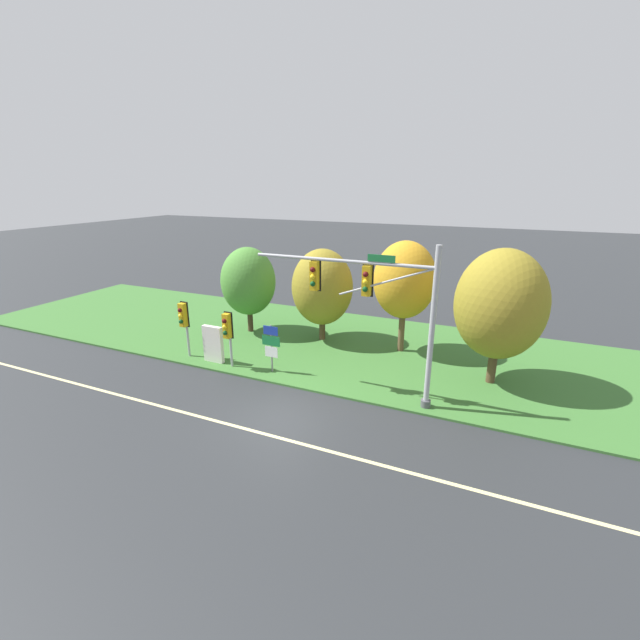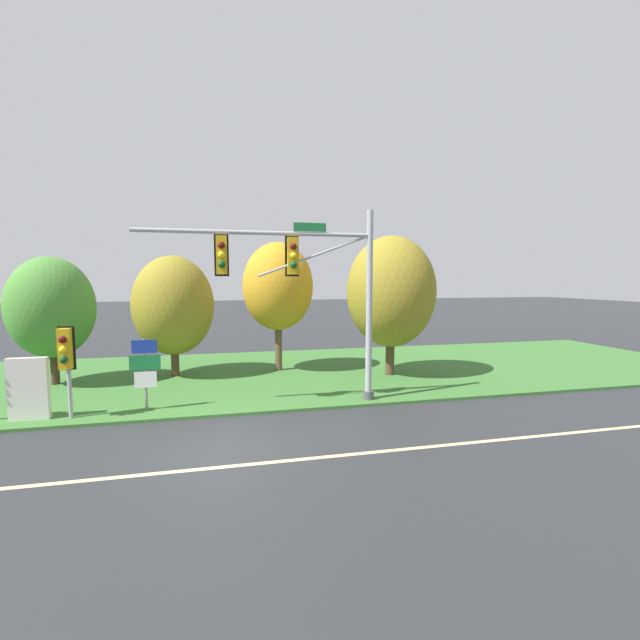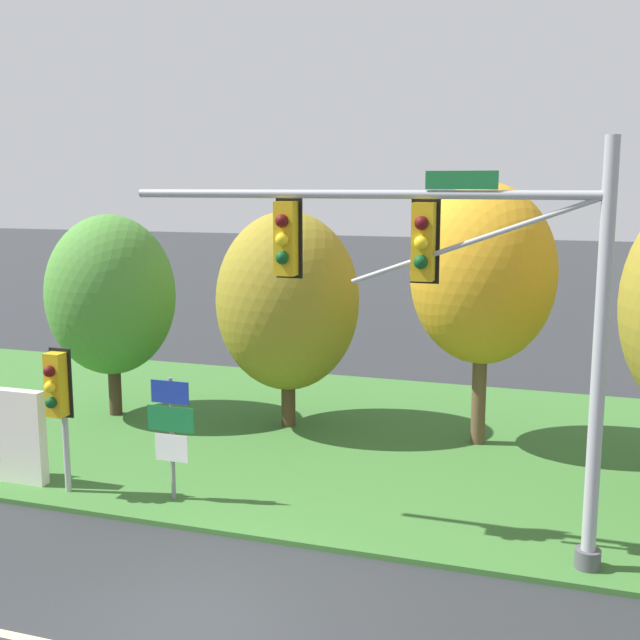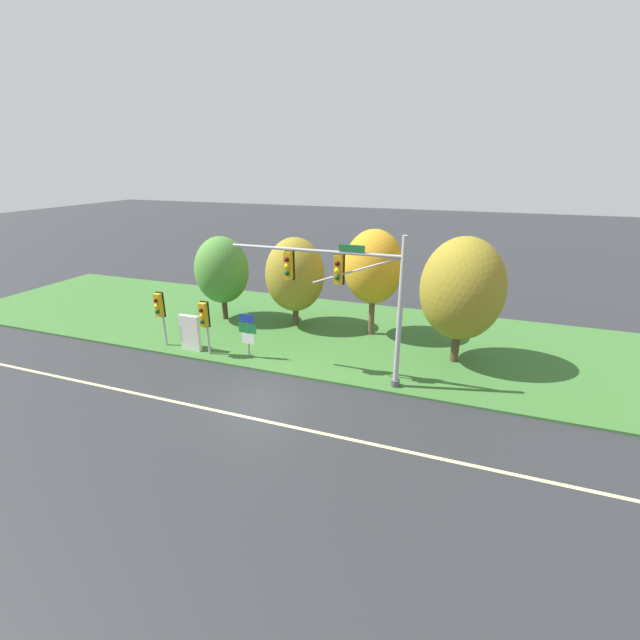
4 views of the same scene
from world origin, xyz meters
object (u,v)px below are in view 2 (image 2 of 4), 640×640
(pedestrian_signal_near_kerb, at_px, (66,354))
(tree_mid_verge, at_px, (391,292))
(route_sign_post, at_px, (145,367))
(traffic_signal_mast, at_px, (307,278))
(tree_nearest_road, at_px, (51,308))
(tree_behind_signpost, at_px, (278,287))
(tree_left_of_mast, at_px, (173,306))
(info_kiosk, at_px, (28,389))

(pedestrian_signal_near_kerb, bearing_deg, tree_mid_verge, 16.69)
(route_sign_post, distance_m, tree_mid_verge, 10.48)
(traffic_signal_mast, height_order, pedestrian_signal_near_kerb, traffic_signal_mast)
(traffic_signal_mast, bearing_deg, tree_nearest_road, 152.16)
(tree_nearest_road, bearing_deg, pedestrian_signal_near_kerb, -67.95)
(tree_nearest_road, xyz_separation_m, tree_behind_signpost, (9.21, 0.62, 0.79))
(traffic_signal_mast, bearing_deg, tree_behind_signpost, 92.44)
(route_sign_post, xyz_separation_m, tree_behind_signpost, (5.03, 5.20, 2.47))
(route_sign_post, distance_m, tree_left_of_mast, 5.36)
(tree_left_of_mast, bearing_deg, route_sign_post, -94.75)
(tree_behind_signpost, xyz_separation_m, info_kiosk, (-8.33, -5.38, -2.96))
(tree_left_of_mast, bearing_deg, pedestrian_signal_near_kerb, -114.85)
(traffic_signal_mast, bearing_deg, pedestrian_signal_near_kerb, -179.65)
(route_sign_post, relative_size, tree_left_of_mast, 0.45)
(traffic_signal_mast, distance_m, tree_mid_verge, 5.73)
(pedestrian_signal_near_kerb, bearing_deg, traffic_signal_mast, 0.35)
(pedestrian_signal_near_kerb, distance_m, tree_behind_signpost, 9.33)
(tree_left_of_mast, relative_size, info_kiosk, 2.78)
(tree_left_of_mast, xyz_separation_m, tree_mid_verge, (9.33, -1.97, 0.59))
(traffic_signal_mast, relative_size, tree_left_of_mast, 1.50)
(pedestrian_signal_near_kerb, xyz_separation_m, tree_left_of_mast, (2.56, 5.53, 1.08))
(tree_left_of_mast, distance_m, tree_mid_verge, 9.55)
(tree_nearest_road, relative_size, tree_behind_signpost, 0.87)
(route_sign_post, distance_m, info_kiosk, 3.34)
(route_sign_post, bearing_deg, tree_mid_verge, 17.68)
(traffic_signal_mast, relative_size, pedestrian_signal_near_kerb, 2.77)
(tree_behind_signpost, bearing_deg, route_sign_post, -134.05)
(tree_behind_signpost, relative_size, info_kiosk, 3.13)
(traffic_signal_mast, height_order, info_kiosk, traffic_signal_mast)
(tree_behind_signpost, bearing_deg, tree_mid_verge, -23.93)
(route_sign_post, distance_m, tree_behind_signpost, 7.65)
(traffic_signal_mast, distance_m, tree_behind_signpost, 5.63)
(route_sign_post, xyz_separation_m, tree_nearest_road, (-4.18, 4.58, 1.68))
(traffic_signal_mast, xyz_separation_m, pedestrian_signal_near_kerb, (-7.41, -0.04, -2.26))
(pedestrian_signal_near_kerb, distance_m, route_sign_post, 2.26)
(pedestrian_signal_near_kerb, xyz_separation_m, tree_mid_verge, (11.89, 3.56, 1.67))
(pedestrian_signal_near_kerb, relative_size, info_kiosk, 1.50)
(pedestrian_signal_near_kerb, xyz_separation_m, route_sign_post, (2.14, 0.46, -0.59))
(tree_behind_signpost, bearing_deg, tree_left_of_mast, -178.42)
(tree_behind_signpost, bearing_deg, tree_nearest_road, -176.14)
(pedestrian_signal_near_kerb, bearing_deg, tree_nearest_road, 112.05)
(traffic_signal_mast, xyz_separation_m, tree_nearest_road, (-9.45, 4.99, -1.17))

